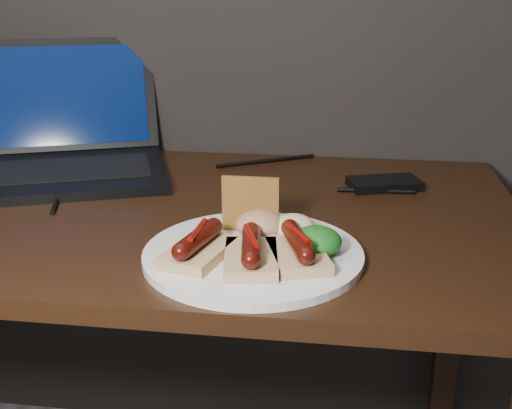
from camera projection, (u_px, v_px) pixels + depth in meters
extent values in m
cube|color=black|center=(112.00, 211.00, 1.12)|extent=(1.40, 0.70, 0.03)
cube|color=black|center=(448.00, 334.00, 1.44)|extent=(0.05, 0.05, 0.72)
cube|color=black|center=(58.00, 175.00, 1.24)|extent=(0.48, 0.41, 0.02)
cube|color=black|center=(58.00, 169.00, 1.24)|extent=(0.38, 0.27, 0.00)
cube|color=black|center=(58.00, 95.00, 1.37)|extent=(0.42, 0.23, 0.23)
cube|color=#072248|center=(58.00, 95.00, 1.37)|extent=(0.37, 0.20, 0.20)
cube|color=black|center=(384.00, 184.00, 1.19)|extent=(0.14, 0.11, 0.02)
cylinder|color=black|center=(59.00, 195.00, 1.14)|extent=(0.06, 0.17, 0.01)
cylinder|color=black|center=(266.00, 161.00, 1.35)|extent=(0.20, 0.11, 0.01)
cylinder|color=black|center=(376.00, 191.00, 1.17)|extent=(0.14, 0.01, 0.01)
cylinder|color=white|center=(253.00, 255.00, 0.90)|extent=(0.38, 0.38, 0.01)
cube|color=#DAB880|center=(198.00, 252.00, 0.87)|extent=(0.10, 0.13, 0.02)
cylinder|color=#490F04|center=(198.00, 238.00, 0.87)|extent=(0.05, 0.10, 0.02)
sphere|color=#490F04|center=(181.00, 252.00, 0.82)|extent=(0.03, 0.02, 0.02)
sphere|color=#490F04|center=(214.00, 226.00, 0.91)|extent=(0.03, 0.02, 0.02)
cylinder|color=#760805|center=(198.00, 230.00, 0.86)|extent=(0.01, 0.07, 0.01)
cube|color=#DAB880|center=(251.00, 259.00, 0.85)|extent=(0.09, 0.12, 0.02)
cylinder|color=#490F04|center=(251.00, 245.00, 0.85)|extent=(0.04, 0.10, 0.02)
sphere|color=#490F04|center=(251.00, 260.00, 0.80)|extent=(0.03, 0.02, 0.02)
sphere|color=#490F04|center=(251.00, 231.00, 0.89)|extent=(0.03, 0.02, 0.02)
cylinder|color=#760805|center=(251.00, 236.00, 0.84)|extent=(0.03, 0.07, 0.01)
cube|color=#DAB880|center=(297.00, 255.00, 0.86)|extent=(0.10, 0.13, 0.02)
cylinder|color=#490F04|center=(298.00, 241.00, 0.86)|extent=(0.05, 0.10, 0.02)
sphere|color=#490F04|center=(306.00, 256.00, 0.81)|extent=(0.03, 0.02, 0.02)
sphere|color=#490F04|center=(290.00, 228.00, 0.90)|extent=(0.03, 0.02, 0.02)
cylinder|color=#760805|center=(298.00, 232.00, 0.85)|extent=(0.04, 0.07, 0.01)
cube|color=#A46C2D|center=(250.00, 204.00, 0.95)|extent=(0.08, 0.01, 0.08)
ellipsoid|color=#105010|center=(316.00, 241.00, 0.88)|extent=(0.07, 0.07, 0.04)
ellipsoid|color=maroon|center=(260.00, 225.00, 0.94)|extent=(0.07, 0.07, 0.04)
ellipsoid|color=white|center=(293.00, 227.00, 0.93)|extent=(0.06, 0.06, 0.04)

